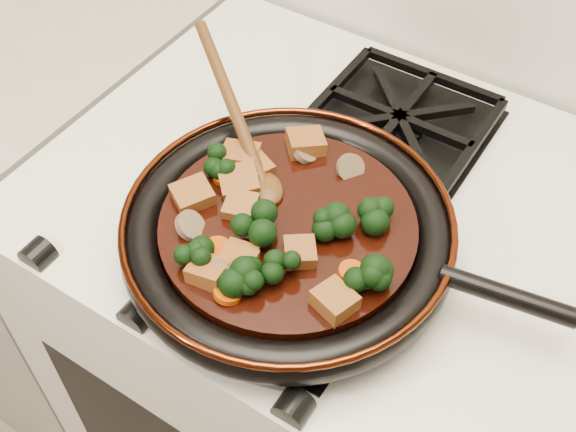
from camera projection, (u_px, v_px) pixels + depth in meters
The scene contains 34 objects.
stove at pixel (330, 370), 1.24m from camera, with size 0.76×0.60×0.90m, color white.
burner_grate_front at pixel (285, 263), 0.81m from camera, with size 0.23×0.23×0.03m, color black, non-canonical shape.
burner_grate_back at pixel (399, 122), 0.97m from camera, with size 0.23×0.23×0.03m, color black, non-canonical shape.
skillet at pixel (290, 232), 0.81m from camera, with size 0.50×0.37×0.05m.
braising_sauce at pixel (288, 228), 0.80m from camera, with size 0.29×0.29×0.02m, color black.
tofu_cube_0 at pixel (208, 272), 0.74m from camera, with size 0.04×0.03×0.02m, color brown.
tofu_cube_1 at pixel (193, 196), 0.81m from camera, with size 0.04×0.04×0.02m, color brown.
tofu_cube_2 at pixel (306, 143), 0.87m from camera, with size 0.04×0.04×0.02m, color brown.
tofu_cube_3 at pixel (335, 301), 0.72m from camera, with size 0.04×0.04×0.02m, color brown.
tofu_cube_4 at pixel (241, 207), 0.80m from camera, with size 0.03×0.03×0.02m, color brown.
tofu_cube_5 at pixel (300, 253), 0.76m from camera, with size 0.04×0.03×0.02m, color brown.
tofu_cube_6 at pixel (240, 158), 0.85m from camera, with size 0.04×0.04×0.02m, color brown.
tofu_cube_7 at pixel (252, 167), 0.84m from camera, with size 0.04×0.04×0.02m, color brown.
tofu_cube_8 at pixel (239, 183), 0.82m from camera, with size 0.04×0.04×0.02m, color brown.
tofu_cube_9 at pixel (239, 261), 0.75m from camera, with size 0.03×0.03×0.02m, color brown.
tofu_cube_10 at pixel (239, 258), 0.75m from camera, with size 0.03×0.04×0.02m, color brown.
broccoli_floret_0 at pixel (375, 218), 0.79m from camera, with size 0.06×0.06×0.05m, color black, non-canonical shape.
broccoli_floret_1 at pixel (249, 283), 0.73m from camera, with size 0.06×0.06×0.05m, color black, non-canonical shape.
broccoli_floret_2 at pixel (259, 227), 0.77m from camera, with size 0.06×0.06×0.06m, color black, non-canonical shape.
broccoli_floret_3 at pixel (331, 226), 0.78m from camera, with size 0.06×0.06×0.05m, color black, non-canonical shape.
broccoli_floret_4 at pixel (367, 277), 0.73m from camera, with size 0.06×0.06×0.06m, color black, non-canonical shape.
broccoli_floret_5 at pixel (274, 270), 0.74m from camera, with size 0.05×0.05×0.06m, color black, non-canonical shape.
broccoli_floret_6 at pixel (218, 169), 0.83m from camera, with size 0.05×0.05×0.05m, color black, non-canonical shape.
broccoli_floret_7 at pixel (198, 257), 0.75m from camera, with size 0.06×0.06×0.05m, color black, non-canonical shape.
carrot_coin_0 at pixel (228, 293), 0.73m from camera, with size 0.03×0.03×0.01m, color #B54105.
carrot_coin_1 at pixel (353, 273), 0.74m from camera, with size 0.03×0.03×0.01m, color #B54105.
carrot_coin_2 at pixel (224, 177), 0.83m from camera, with size 0.03×0.03×0.01m, color #B54105.
carrot_coin_3 at pixel (216, 248), 0.76m from camera, with size 0.03×0.03×0.01m, color #B54105.
mushroom_slice_0 at pixel (201, 258), 0.75m from camera, with size 0.03×0.03×0.01m, color brown.
mushroom_slice_1 at pixel (350, 168), 0.84m from camera, with size 0.03×0.03×0.01m, color brown.
mushroom_slice_2 at pixel (216, 276), 0.74m from camera, with size 0.04×0.04×0.01m, color brown.
mushroom_slice_3 at pixel (304, 151), 0.86m from camera, with size 0.03×0.03×0.01m, color brown.
mushroom_slice_4 at pixel (190, 226), 0.78m from camera, with size 0.04×0.04×0.01m, color brown.
wooden_spoon at pixel (245, 137), 0.85m from camera, with size 0.14×0.11×0.25m.
Camera 1 is at (0.27, 1.14, 1.57)m, focal length 45.00 mm.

